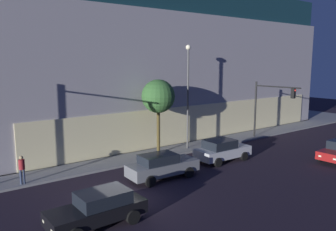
{
  "coord_description": "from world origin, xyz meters",
  "views": [
    {
      "loc": [
        -8.68,
        -15.84,
        7.59
      ],
      "look_at": [
        5.7,
        3.41,
        3.77
      ],
      "focal_mm": 36.27,
      "sensor_mm": 36.0,
      "label": 1
    }
  ],
  "objects_px": {
    "pedestrian_waiting": "(22,167)",
    "car_silver": "(222,150)",
    "traffic_light_far_corner": "(270,101)",
    "car_black": "(98,208)",
    "modern_building": "(133,64)",
    "sidewalk_tree": "(158,97)",
    "car_grey": "(162,166)",
    "street_lamp_sidewalk": "(188,85)"
  },
  "relations": [
    {
      "from": "traffic_light_far_corner",
      "to": "pedestrian_waiting",
      "type": "xyz_separation_m",
      "value": [
        -22.27,
        1.38,
        -2.69
      ]
    },
    {
      "from": "pedestrian_waiting",
      "to": "car_black",
      "type": "relative_size",
      "value": 0.39
    },
    {
      "from": "modern_building",
      "to": "street_lamp_sidewalk",
      "type": "relative_size",
      "value": 4.27
    },
    {
      "from": "car_silver",
      "to": "sidewalk_tree",
      "type": "bearing_deg",
      "value": 124.4
    },
    {
      "from": "street_lamp_sidewalk",
      "to": "car_black",
      "type": "xyz_separation_m",
      "value": [
        -12.25,
        -8.12,
        -4.8
      ]
    },
    {
      "from": "modern_building",
      "to": "car_grey",
      "type": "height_order",
      "value": "modern_building"
    },
    {
      "from": "pedestrian_waiting",
      "to": "car_silver",
      "type": "height_order",
      "value": "pedestrian_waiting"
    },
    {
      "from": "traffic_light_far_corner",
      "to": "street_lamp_sidewalk",
      "type": "height_order",
      "value": "street_lamp_sidewalk"
    },
    {
      "from": "traffic_light_far_corner",
      "to": "street_lamp_sidewalk",
      "type": "bearing_deg",
      "value": 166.09
    },
    {
      "from": "car_black",
      "to": "car_grey",
      "type": "relative_size",
      "value": 0.95
    },
    {
      "from": "traffic_light_far_corner",
      "to": "car_black",
      "type": "relative_size",
      "value": 1.2
    },
    {
      "from": "modern_building",
      "to": "sidewalk_tree",
      "type": "distance_m",
      "value": 15.82
    },
    {
      "from": "modern_building",
      "to": "street_lamp_sidewalk",
      "type": "height_order",
      "value": "modern_building"
    },
    {
      "from": "modern_building",
      "to": "car_grey",
      "type": "xyz_separation_m",
      "value": [
        -9.38,
        -19.11,
        -6.44
      ]
    },
    {
      "from": "street_lamp_sidewalk",
      "to": "sidewalk_tree",
      "type": "relative_size",
      "value": 1.46
    },
    {
      "from": "sidewalk_tree",
      "to": "car_black",
      "type": "distance_m",
      "value": 12.98
    },
    {
      "from": "sidewalk_tree",
      "to": "modern_building",
      "type": "bearing_deg",
      "value": 66.36
    },
    {
      "from": "car_grey",
      "to": "car_black",
      "type": "bearing_deg",
      "value": -150.75
    },
    {
      "from": "pedestrian_waiting",
      "to": "car_black",
      "type": "xyz_separation_m",
      "value": [
        1.57,
        -7.41,
        -0.39
      ]
    },
    {
      "from": "modern_building",
      "to": "sidewalk_tree",
      "type": "bearing_deg",
      "value": -113.64
    },
    {
      "from": "sidewalk_tree",
      "to": "street_lamp_sidewalk",
      "type": "bearing_deg",
      "value": -1.79
    },
    {
      "from": "traffic_light_far_corner",
      "to": "car_silver",
      "type": "relative_size",
      "value": 1.22
    },
    {
      "from": "modern_building",
      "to": "car_black",
      "type": "relative_size",
      "value": 8.21
    },
    {
      "from": "modern_building",
      "to": "car_grey",
      "type": "relative_size",
      "value": 7.76
    },
    {
      "from": "car_silver",
      "to": "traffic_light_far_corner",
      "type": "bearing_deg",
      "value": 13.96
    },
    {
      "from": "street_lamp_sidewalk",
      "to": "pedestrian_waiting",
      "type": "relative_size",
      "value": 4.95
    },
    {
      "from": "car_grey",
      "to": "car_silver",
      "type": "xyz_separation_m",
      "value": [
        6.06,
        0.49,
        0.0
      ]
    },
    {
      "from": "car_grey",
      "to": "car_silver",
      "type": "height_order",
      "value": "car_silver"
    },
    {
      "from": "modern_building",
      "to": "traffic_light_far_corner",
      "type": "xyz_separation_m",
      "value": [
        5.21,
        -16.5,
        -3.4
      ]
    },
    {
      "from": "street_lamp_sidewalk",
      "to": "car_black",
      "type": "bearing_deg",
      "value": -146.44
    },
    {
      "from": "pedestrian_waiting",
      "to": "car_grey",
      "type": "xyz_separation_m",
      "value": [
        7.68,
        -3.99,
        -0.35
      ]
    },
    {
      "from": "modern_building",
      "to": "car_silver",
      "type": "bearing_deg",
      "value": -100.09
    },
    {
      "from": "street_lamp_sidewalk",
      "to": "car_silver",
      "type": "xyz_separation_m",
      "value": [
        -0.07,
        -4.21,
        -4.76
      ]
    },
    {
      "from": "car_black",
      "to": "car_grey",
      "type": "distance_m",
      "value": 7.0
    },
    {
      "from": "street_lamp_sidewalk",
      "to": "pedestrian_waiting",
      "type": "distance_m",
      "value": 14.52
    },
    {
      "from": "car_black",
      "to": "car_grey",
      "type": "xyz_separation_m",
      "value": [
        6.11,
        3.42,
        0.03
      ]
    },
    {
      "from": "pedestrian_waiting",
      "to": "street_lamp_sidewalk",
      "type": "bearing_deg",
      "value": 2.95
    },
    {
      "from": "modern_building",
      "to": "sidewalk_tree",
      "type": "relative_size",
      "value": 6.23
    },
    {
      "from": "street_lamp_sidewalk",
      "to": "car_black",
      "type": "relative_size",
      "value": 1.92
    },
    {
      "from": "sidewalk_tree",
      "to": "car_black",
      "type": "xyz_separation_m",
      "value": [
        -9.22,
        -8.22,
        -3.99
      ]
    },
    {
      "from": "modern_building",
      "to": "traffic_light_far_corner",
      "type": "bearing_deg",
      "value": -72.46
    },
    {
      "from": "modern_building",
      "to": "car_black",
      "type": "bearing_deg",
      "value": -124.5
    }
  ]
}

